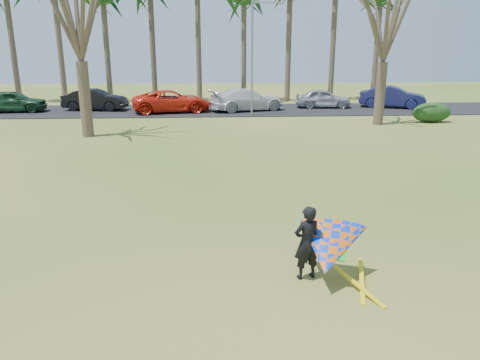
{
  "coord_description": "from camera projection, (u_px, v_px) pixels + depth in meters",
  "views": [
    {
      "loc": [
        -0.8,
        -11.96,
        5.26
      ],
      "look_at": [
        0.0,
        2.0,
        1.1
      ],
      "focal_mm": 35.0,
      "sensor_mm": 36.0,
      "label": 1
    }
  ],
  "objects": [
    {
      "name": "kite_flyer",
      "position": [
        326.0,
        247.0,
        10.41
      ],
      "size": [
        2.13,
        2.39,
        2.02
      ],
      "color": "black",
      "rests_on": "ground"
    },
    {
      "name": "car_5",
      "position": [
        392.0,
        97.0,
        37.95
      ],
      "size": [
        5.49,
        3.62,
        1.71
      ],
      "primitive_type": "imported",
      "rotation": [
        0.0,
        0.0,
        1.19
      ],
      "color": "#191B4D",
      "rests_on": "parking_strip"
    },
    {
      "name": "ground",
      "position": [
        244.0,
        238.0,
        12.99
      ],
      "size": [
        100.0,
        100.0,
        0.0
      ],
      "primitive_type": "plane",
      "color": "#2A5913",
      "rests_on": "ground"
    },
    {
      "name": "bare_tree_left",
      "position": [
        77.0,
        9.0,
        24.93
      ],
      "size": [
        6.6,
        6.6,
        9.7
      ],
      "color": "#49392C",
      "rests_on": "ground"
    },
    {
      "name": "car_0",
      "position": [
        13.0,
        101.0,
        35.54
      ],
      "size": [
        4.98,
        2.3,
        1.65
      ],
      "primitive_type": "imported",
      "rotation": [
        0.0,
        0.0,
        1.64
      ],
      "color": "#16381F",
      "rests_on": "parking_strip"
    },
    {
      "name": "car_3",
      "position": [
        247.0,
        100.0,
        36.32
      ],
      "size": [
        6.24,
        4.01,
        1.68
      ],
      "primitive_type": "imported",
      "rotation": [
        0.0,
        0.0,
        1.88
      ],
      "color": "silver",
      "rests_on": "parking_strip"
    },
    {
      "name": "car_1",
      "position": [
        95.0,
        100.0,
        36.51
      ],
      "size": [
        5.11,
        2.38,
        1.62
      ],
      "primitive_type": "imported",
      "rotation": [
        0.0,
        0.0,
        1.43
      ],
      "color": "black",
      "rests_on": "parking_strip"
    },
    {
      "name": "car_4",
      "position": [
        323.0,
        98.0,
        37.92
      ],
      "size": [
        4.48,
        1.97,
        1.5
      ],
      "primitive_type": "imported",
      "rotation": [
        0.0,
        0.0,
        1.52
      ],
      "color": "#9CA0A9",
      "rests_on": "parking_strip"
    },
    {
      "name": "streetlight",
      "position": [
        254.0,
        53.0,
        32.89
      ],
      "size": [
        2.28,
        0.18,
        8.0
      ],
      "color": "gray",
      "rests_on": "ground"
    },
    {
      "name": "bare_tree_right",
      "position": [
        386.0,
        19.0,
        28.89
      ],
      "size": [
        6.27,
        6.27,
        9.21
      ],
      "color": "#48392B",
      "rests_on": "ground"
    },
    {
      "name": "hedge_near",
      "position": [
        431.0,
        112.0,
        31.41
      ],
      "size": [
        2.65,
        1.2,
        1.33
      ],
      "primitive_type": "ellipsoid",
      "color": "#173613",
      "rests_on": "ground"
    },
    {
      "name": "car_2",
      "position": [
        172.0,
        101.0,
        35.53
      ],
      "size": [
        6.33,
        3.84,
        1.64
      ],
      "primitive_type": "imported",
      "rotation": [
        0.0,
        0.0,
        1.77
      ],
      "color": "red",
      "rests_on": "parking_strip"
    },
    {
      "name": "parking_strip",
      "position": [
        223.0,
        110.0,
        36.9
      ],
      "size": [
        46.0,
        7.0,
        0.06
      ],
      "primitive_type": "cube",
      "color": "black",
      "rests_on": "ground"
    }
  ]
}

